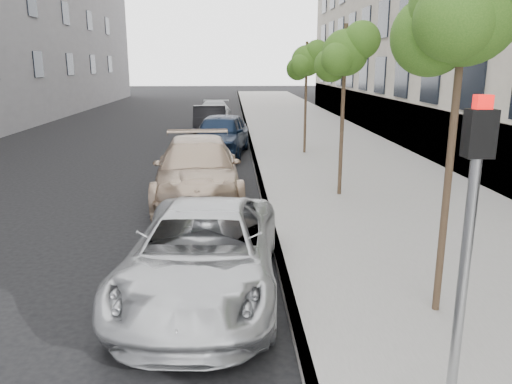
{
  "coord_description": "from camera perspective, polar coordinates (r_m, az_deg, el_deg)",
  "views": [
    {
      "loc": [
        0.33,
        -4.82,
        3.52
      ],
      "look_at": [
        0.72,
        3.02,
        1.5
      ],
      "focal_mm": 35.0,
      "sensor_mm": 36.0,
      "label": 1
    }
  ],
  "objects": [
    {
      "name": "sidewalk",
      "position": [
        29.29,
        5.01,
        7.61
      ],
      "size": [
        6.4,
        72.0,
        0.14
      ],
      "primitive_type": "cube",
      "color": "gray",
      "rests_on": "ground"
    },
    {
      "name": "curb",
      "position": [
        29.04,
        -1.16,
        7.6
      ],
      "size": [
        0.15,
        72.0,
        0.14
      ],
      "primitive_type": "cube",
      "color": "#9E9B93",
      "rests_on": "ground"
    },
    {
      "name": "tree_near",
      "position": [
        6.98,
        22.96,
        18.61
      ],
      "size": [
        1.71,
        1.51,
        4.87
      ],
      "color": "#38281C",
      "rests_on": "sidewalk"
    },
    {
      "name": "tree_mid",
      "position": [
        13.15,
        10.26,
        15.35
      ],
      "size": [
        1.55,
        1.35,
        4.41
      ],
      "color": "#38281C",
      "rests_on": "sidewalk"
    },
    {
      "name": "tree_far",
      "position": [
        19.54,
        5.88,
        14.68
      ],
      "size": [
        1.55,
        1.35,
        4.26
      ],
      "color": "#38281C",
      "rests_on": "sidewalk"
    },
    {
      "name": "signal_pole",
      "position": [
        4.92,
        23.18,
        -3.6
      ],
      "size": [
        0.24,
        0.19,
        3.13
      ],
      "rotation": [
        0.0,
        0.0,
        -0.02
      ],
      "color": "#939699",
      "rests_on": "sidewalk"
    },
    {
      "name": "minivan",
      "position": [
        7.83,
        -6.08,
        -6.92
      ],
      "size": [
        2.63,
        5.05,
        1.36
      ],
      "primitive_type": "imported",
      "rotation": [
        0.0,
        0.0,
        -0.08
      ],
      "color": "#B8BBBD",
      "rests_on": "ground"
    },
    {
      "name": "suv",
      "position": [
        13.38,
        -6.69,
        2.58
      ],
      "size": [
        2.54,
        5.6,
        1.59
      ],
      "primitive_type": "imported",
      "rotation": [
        0.0,
        0.0,
        0.06
      ],
      "color": "tan",
      "rests_on": "ground"
    },
    {
      "name": "sedan_blue",
      "position": [
        19.83,
        -4.08,
        6.57
      ],
      "size": [
        2.57,
        5.03,
        1.64
      ],
      "primitive_type": "imported",
      "rotation": [
        0.0,
        0.0,
        -0.13
      ],
      "color": "black",
      "rests_on": "ground"
    },
    {
      "name": "sedan_black",
      "position": [
        25.11,
        -5.33,
        8.04
      ],
      "size": [
        1.84,
        4.64,
        1.5
      ],
      "primitive_type": "imported",
      "rotation": [
        0.0,
        0.0,
        0.06
      ],
      "color": "black",
      "rests_on": "ground"
    },
    {
      "name": "sedan_rear",
      "position": [
        30.32,
        -4.85,
        9.01
      ],
      "size": [
        2.12,
        4.79,
        1.37
      ],
      "primitive_type": "imported",
      "rotation": [
        0.0,
        0.0,
        -0.04
      ],
      "color": "#93969A",
      "rests_on": "ground"
    }
  ]
}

